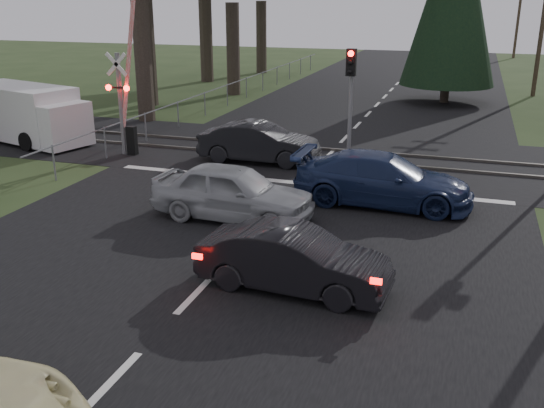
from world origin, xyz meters
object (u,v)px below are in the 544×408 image
at_px(white_van, 27,114).
at_px(utility_pole_mid, 544,15).
at_px(crossing_signal, 126,101).
at_px(blue_sedan, 383,180).
at_px(utility_pole_far, 520,7).
at_px(dark_hatchback, 294,260).
at_px(traffic_signal_center, 351,87).
at_px(silver_car, 233,192).
at_px(dark_car_far, 259,143).

bearing_deg(white_van, utility_pole_mid, 59.03).
distance_m(crossing_signal, blue_sedan, 10.51).
bearing_deg(utility_pole_far, utility_pole_mid, -90.00).
bearing_deg(dark_hatchback, traffic_signal_center, 8.60).
bearing_deg(silver_car, dark_car_far, 15.73).
bearing_deg(dark_car_far, crossing_signal, 95.54).
bearing_deg(utility_pole_mid, blue_sedan, -103.98).
xyz_separation_m(utility_pole_mid, dark_hatchback, (-6.67, -29.05, -4.07)).
bearing_deg(traffic_signal_center, dark_car_far, -173.52).
height_order(crossing_signal, silver_car, crossing_signal).
bearing_deg(dark_hatchback, crossing_signal, 49.58).
xyz_separation_m(crossing_signal, white_van, (-5.05, 0.59, -0.89)).
height_order(utility_pole_far, dark_hatchback, utility_pole_far).
bearing_deg(utility_pole_far, dark_hatchback, -97.03).
relative_size(utility_pole_mid, silver_car, 2.03).
distance_m(crossing_signal, utility_pole_mid, 25.78).
bearing_deg(utility_pole_far, crossing_signal, -109.23).
relative_size(utility_pole_mid, dark_car_far, 2.07).
relative_size(traffic_signal_center, white_van, 0.66).
relative_size(silver_car, dark_car_far, 1.02).
relative_size(traffic_signal_center, blue_sedan, 0.80).
xyz_separation_m(utility_pole_mid, white_van, (-20.82, -19.62, -3.56)).
bearing_deg(crossing_signal, dark_hatchback, -44.12).
bearing_deg(dark_hatchback, utility_pole_mid, -9.22).
bearing_deg(utility_pole_far, dark_car_far, -103.47).
distance_m(utility_pole_far, blue_sedan, 48.55).
relative_size(crossing_signal, traffic_signal_center, 1.70).
relative_size(crossing_signal, utility_pole_mid, 0.77).
xyz_separation_m(utility_pole_far, blue_sedan, (-5.74, -48.04, -3.98)).
xyz_separation_m(blue_sedan, white_van, (-15.08, 3.42, 0.42)).
bearing_deg(blue_sedan, dark_car_far, 57.27).
height_order(traffic_signal_center, dark_hatchback, traffic_signal_center).
xyz_separation_m(utility_pole_far, dark_car_far, (-10.70, -44.69, -4.01)).
bearing_deg(crossing_signal, blue_sedan, -15.73).
height_order(utility_pole_mid, utility_pole_far, same).
bearing_deg(blue_sedan, silver_car, 125.53).
bearing_deg(utility_pole_far, silver_car, -100.54).
relative_size(traffic_signal_center, dark_hatchback, 1.04).
distance_m(utility_pole_far, dark_hatchback, 54.61).
distance_m(crossing_signal, traffic_signal_center, 8.36).
xyz_separation_m(utility_pole_far, white_van, (-20.82, -44.62, -3.56)).
relative_size(crossing_signal, utility_pole_far, 0.77).
distance_m(utility_pole_far, white_van, 49.37).
xyz_separation_m(traffic_signal_center, dark_car_far, (-3.20, -0.36, -2.09)).
height_order(utility_pole_far, dark_car_far, utility_pole_far).
height_order(silver_car, blue_sedan, silver_car).
bearing_deg(crossing_signal, utility_pole_far, 70.77).
distance_m(dark_hatchback, blue_sedan, 6.08).
distance_m(crossing_signal, dark_car_far, 5.28).
distance_m(traffic_signal_center, utility_pole_far, 44.99).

